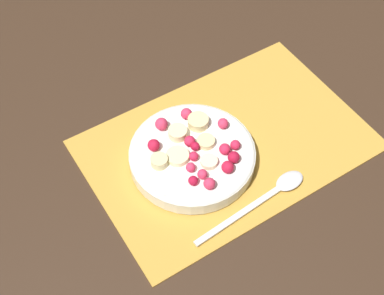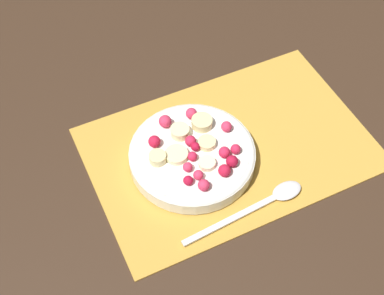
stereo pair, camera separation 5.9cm
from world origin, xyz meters
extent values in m
plane|color=#382619|center=(0.00, 0.00, 0.00)|extent=(3.00, 3.00, 0.00)
cube|color=gold|center=(0.00, 0.00, 0.00)|extent=(0.45, 0.29, 0.01)
cylinder|color=silver|center=(0.07, 0.00, 0.02)|extent=(0.20, 0.20, 0.02)
torus|color=silver|center=(0.07, 0.00, 0.03)|extent=(0.20, 0.20, 0.01)
cylinder|color=white|center=(0.07, 0.00, 0.03)|extent=(0.18, 0.18, 0.00)
cylinder|color=beige|center=(0.03, -0.04, 0.04)|extent=(0.04, 0.04, 0.01)
cylinder|color=beige|center=(0.09, 0.00, 0.04)|extent=(0.04, 0.04, 0.01)
cylinder|color=beige|center=(0.04, 0.00, 0.04)|extent=(0.04, 0.04, 0.01)
cylinder|color=beige|center=(0.07, -0.04, 0.04)|extent=(0.04, 0.04, 0.01)
cylinder|color=#F4EAB7|center=(0.06, 0.03, 0.04)|extent=(0.03, 0.03, 0.01)
cylinder|color=beige|center=(0.12, -0.01, 0.04)|extent=(0.03, 0.03, 0.01)
sphere|color=#B21433|center=(0.10, 0.05, 0.04)|extent=(0.01, 0.01, 0.01)
sphere|color=red|center=(0.04, 0.06, 0.04)|extent=(0.02, 0.02, 0.02)
sphere|color=#B21433|center=(0.06, 0.00, 0.04)|extent=(0.01, 0.01, 0.01)
sphere|color=#D12347|center=(0.01, 0.03, 0.04)|extent=(0.02, 0.02, 0.02)
sphere|color=#DB3356|center=(0.08, -0.06, 0.04)|extent=(0.02, 0.02, 0.02)
sphere|color=#B21433|center=(0.02, 0.05, 0.04)|extent=(0.02, 0.02, 0.02)
sphere|color=#DB3356|center=(0.09, 0.03, 0.04)|extent=(0.01, 0.01, 0.01)
sphere|color=#D12347|center=(0.07, 0.01, 0.04)|extent=(0.01, 0.01, 0.01)
sphere|color=#DB3356|center=(0.08, 0.07, 0.04)|extent=(0.02, 0.02, 0.02)
sphere|color=#DB3356|center=(0.08, 0.05, 0.04)|extent=(0.02, 0.02, 0.02)
sphere|color=#DB3356|center=(0.04, -0.06, 0.04)|extent=(0.02, 0.02, 0.02)
sphere|color=#D12347|center=(0.06, -0.01, 0.04)|extent=(0.02, 0.02, 0.02)
sphere|color=red|center=(0.11, -0.03, 0.04)|extent=(0.02, 0.02, 0.02)
sphere|color=#D12347|center=(0.03, 0.03, 0.04)|extent=(0.02, 0.02, 0.02)
sphere|color=#DB3356|center=(0.00, -0.01, 0.04)|extent=(0.02, 0.02, 0.02)
cube|color=silver|center=(0.06, 0.12, 0.01)|extent=(0.16, 0.02, 0.00)
ellipsoid|color=silver|center=(-0.04, 0.11, 0.01)|extent=(0.05, 0.03, 0.01)
camera|label=1|loc=(0.33, 0.41, 0.69)|focal=50.00mm
camera|label=2|loc=(0.28, 0.44, 0.69)|focal=50.00mm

